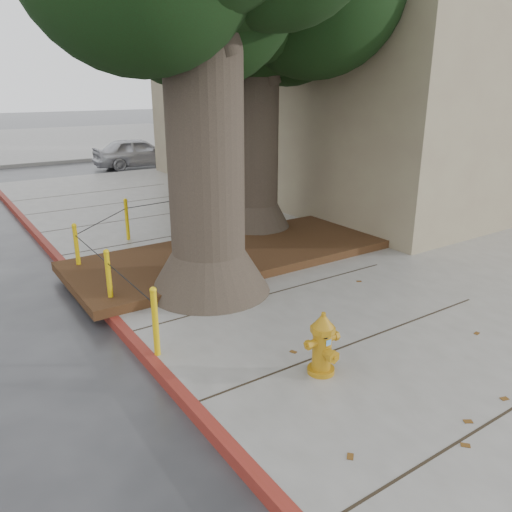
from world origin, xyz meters
The scene contains 13 objects.
ground centered at (0.00, 0.00, 0.00)m, with size 140.00×140.00×0.00m, color #28282B.
sidewalk_main centered at (6.00, 2.50, 0.07)m, with size 16.00×26.00×0.15m, color slate.
sidewalk_far centered at (6.00, 30.00, 0.07)m, with size 16.00×20.00×0.15m, color slate.
curb_red centered at (-2.00, 2.50, 0.07)m, with size 0.14×26.00×0.16m, color maroon.
planter_bed centered at (0.90, 3.90, 0.23)m, with size 6.40×2.60×0.16m, color black.
building_corner centered at (10.00, 8.50, 5.00)m, with size 12.00×13.00×10.00m, color gray.
building_side_white centered at (16.00, 26.00, 4.50)m, with size 10.00×10.00×9.00m, color silver.
building_side_grey centered at (22.00, 32.00, 6.00)m, with size 12.00×14.00×12.00m, color slate.
tree_far centered at (2.64, 5.32, 5.02)m, with size 4.50×3.80×7.17m.
bollard_ring centered at (-0.87, 4.38, 0.66)m, with size 3.79×5.39×0.95m.
fire_hydrant centered at (-0.43, -0.30, 0.54)m, with size 0.41×0.37×0.79m.
car_silver centered at (4.04, 17.02, 0.65)m, with size 1.53×3.81×1.30m, color #B7B7BC.
car_red centered at (11.81, 17.75, 0.62)m, with size 1.31×3.76×1.24m, color maroon.
Camera 1 is at (-4.02, -4.22, 3.45)m, focal length 35.00 mm.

